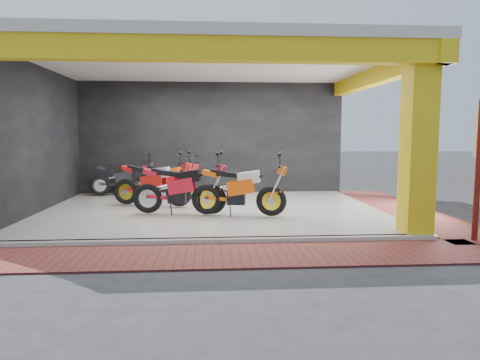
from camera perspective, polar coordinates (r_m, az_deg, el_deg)
The scene contains 17 objects.
ground at distance 8.51m, azimuth -3.73°, elevation -6.78°, with size 80.00×80.00×0.00m, color #2D2D30.
showroom_floor at distance 10.46m, azimuth -3.79°, elevation -4.09°, with size 8.00×6.00×0.10m, color silver.
showroom_ceiling at distance 10.44m, azimuth -3.93°, elevation 15.46°, with size 8.40×6.40×0.20m, color beige.
back_wall at distance 13.40m, azimuth -3.89°, elevation 5.43°, with size 8.20×0.20×3.50m, color black.
left_wall at distance 11.08m, azimuth -25.65°, elevation 4.74°, with size 0.20×6.20×3.50m, color black.
corner_column at distance 8.44m, azimuth 22.66°, elevation 4.65°, with size 0.50×0.50×3.50m, color gold.
header_beam_front at distance 7.44m, azimuth -3.87°, elevation 16.98°, with size 8.40×0.30×0.40m, color gold.
header_beam_right at distance 11.15m, azimuth 17.69°, elevation 13.04°, with size 0.30×6.40×0.40m, color gold.
floor_kerb at distance 7.51m, azimuth -3.70°, elevation -8.13°, with size 8.00×0.20×0.10m, color silver.
paver_front at distance 6.76m, azimuth -3.66°, elevation -10.03°, with size 9.00×1.40×0.03m, color maroon.
paver_right at distance 11.53m, azimuth 20.87°, elevation -3.71°, with size 1.40×7.00×0.03m, color maroon.
signpost at distance 8.54m, azimuth 29.21°, elevation 1.79°, with size 0.10×0.35×2.50m.
moto_hero at distance 9.28m, azimuth 4.21°, elevation -0.84°, with size 2.22×0.82×1.36m, color #FE5D0A, non-canonical shape.
moto_row_a at distance 10.60m, azimuth -8.21°, elevation -0.06°, with size 2.20×0.82×1.34m, color red, non-canonical shape.
moto_row_b at distance 9.52m, azimuth -3.83°, elevation -0.64°, with size 2.24×0.83×1.37m, color red, non-canonical shape.
moto_row_c at distance 11.76m, azimuth -6.99°, elevation 0.24°, with size 1.99×0.74×1.22m, color red, non-canonical shape.
moto_row_d at distance 13.00m, azimuth -12.64°, elevation 0.65°, with size 1.97×0.73×1.20m, color black, non-canonical shape.
Camera 1 is at (-0.03, -8.30, 1.88)m, focal length 32.00 mm.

